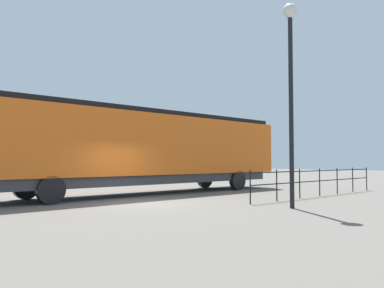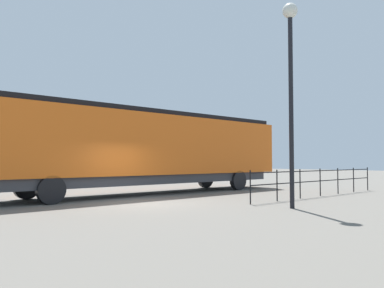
# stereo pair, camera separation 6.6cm
# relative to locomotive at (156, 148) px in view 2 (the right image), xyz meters

# --- Properties ---
(ground_plane) EXTENTS (120.00, 120.00, 0.00)m
(ground_plane) POSITION_rel_locomotive_xyz_m (3.39, -3.14, -2.33)
(ground_plane) COLOR #666059
(locomotive) EXTENTS (2.97, 16.93, 4.15)m
(locomotive) POSITION_rel_locomotive_xyz_m (0.00, 0.00, 0.00)
(locomotive) COLOR orange
(locomotive) RESTS_ON ground_plane
(lamp_post) EXTENTS (0.54, 0.54, 7.30)m
(lamp_post) POSITION_rel_locomotive_xyz_m (8.20, -0.19, 2.81)
(lamp_post) COLOR black
(lamp_post) RESTS_ON ground_plane
(platform_fence) EXTENTS (0.05, 10.43, 1.30)m
(platform_fence) POSITION_rel_locomotive_xyz_m (6.43, 4.88, -1.50)
(platform_fence) COLOR black
(platform_fence) RESTS_ON ground_plane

